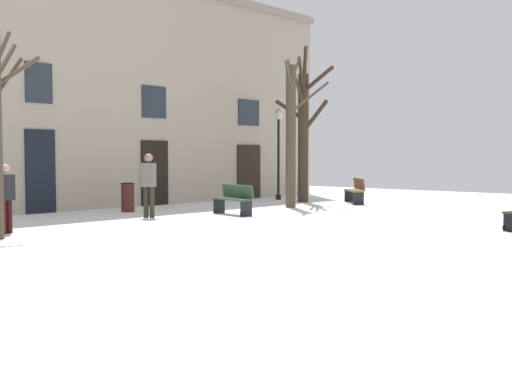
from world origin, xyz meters
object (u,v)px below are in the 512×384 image
person_by_shop_door (6,196)px  person_strolling (149,182)px  streetlamp (278,144)px  litter_bin (128,197)px  bench_back_to_back_right (356,190)px  bench_near_lamp (234,199)px  tree_center (304,130)px  tree_left_of_center (291,131)px

person_by_shop_door → person_strolling: bearing=-11.4°
streetlamp → litter_bin: bearing=-178.5°
streetlamp → bench_back_to_back_right: bearing=-83.2°
bench_near_lamp → person_by_shop_door: person_by_shop_door is taller
streetlamp → person_strolling: 8.60m
streetlamp → person_strolling: size_ratio=2.01×
streetlamp → litter_bin: streetlamp is taller
litter_bin → streetlamp: bearing=1.5°
person_by_shop_door → streetlamp: bearing=-7.2°
bench_back_to_back_right → person_strolling: 8.73m
bench_near_lamp → bench_back_to_back_right: bench_back_to_back_right is taller
bench_back_to_back_right → person_strolling: (-8.63, 1.24, 0.54)m
tree_center → streetlamp: size_ratio=1.57×
litter_bin → bench_back_to_back_right: 8.56m
streetlamp → bench_near_lamp: 7.07m
tree_center → bench_back_to_back_right: bearing=-64.5°
tree_left_of_center → person_strolling: tree_left_of_center is taller
tree_center → bench_near_lamp: bearing=-162.7°
tree_center → streetlamp: tree_center is taller
streetlamp → bench_near_lamp: (-5.96, -3.36, -1.78)m
litter_bin → bench_near_lamp: 3.52m
bench_back_to_back_right → person_strolling: size_ratio=0.86×
tree_center → bench_near_lamp: (-5.51, -1.72, -2.29)m
streetlamp → bench_near_lamp: streetlamp is taller
person_by_shop_door → bench_near_lamp: bearing=-24.0°
tree_left_of_center → bench_near_lamp: bearing=-171.3°
streetlamp → bench_back_to_back_right: size_ratio=2.33×
litter_bin → bench_near_lamp: litter_bin is taller
tree_center → litter_bin: bearing=168.5°
tree_left_of_center → tree_center: (2.21, 1.21, 0.16)m
tree_center → person_strolling: bearing=-175.9°
person_by_shop_door → tree_center: bearing=-14.2°
litter_bin → person_strolling: bearing=-109.5°
tree_center → person_by_shop_door: (-12.32, -1.23, -1.90)m
tree_center → person_strolling: (-7.77, -0.55, -1.73)m
bench_near_lamp → streetlamp: bearing=128.8°
litter_bin → bench_near_lamp: (1.56, -3.16, 0.01)m
person_by_shop_door → litter_bin: bearing=7.0°
tree_center → bench_near_lamp: size_ratio=3.65×
bench_back_to_back_right → person_by_shop_door: size_ratio=1.00×
tree_left_of_center → litter_bin: 5.93m
person_strolling → tree_center: bearing=-118.2°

